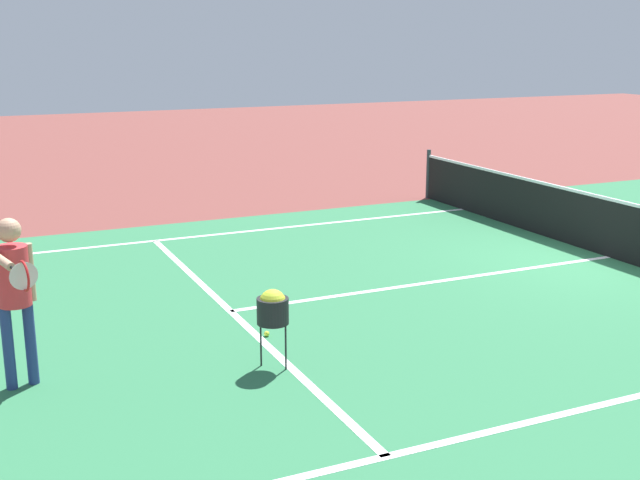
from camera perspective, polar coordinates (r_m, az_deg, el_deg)
The scene contains 10 objects.
ground_plane at distance 13.83m, azimuth 19.69°, elevation -1.14°, with size 60.00×60.00×0.00m, color brown.
court_surface_inbounds at distance 13.83m, azimuth 19.69°, elevation -1.14°, with size 10.62×24.40×0.00m, color #2D7247.
line_sideline_left at distance 14.45m, azimuth -9.80°, elevation 0.13°, with size 0.10×11.89×0.01m, color white.
line_sideline_right at distance 7.28m, azimuth 7.92°, elevation -14.16°, with size 0.10×11.89×0.01m, color white.
line_service_near at distance 10.53m, azimuth -6.33°, elevation -5.01°, with size 8.22×0.10×0.01m, color white.
line_center_service at distance 11.87m, azimuth 8.50°, elevation -2.88°, with size 0.10×6.40×0.01m, color white.
net at distance 13.72m, azimuth 19.86°, elevation 0.85°, with size 11.02×0.09×1.07m.
player_near at distance 8.47m, azimuth -20.77°, elevation -2.90°, with size 1.25×0.41×1.74m.
ball_hopper at distance 8.53m, azimuth -3.36°, elevation -4.79°, with size 0.34×0.34×0.87m.
tennis_ball_mid_court at distance 9.63m, azimuth -3.78°, elevation -6.62°, with size 0.07×0.07×0.07m, color #CCE033.
Camera 1 is at (9.47, -9.48, 3.43)m, focal length 45.36 mm.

